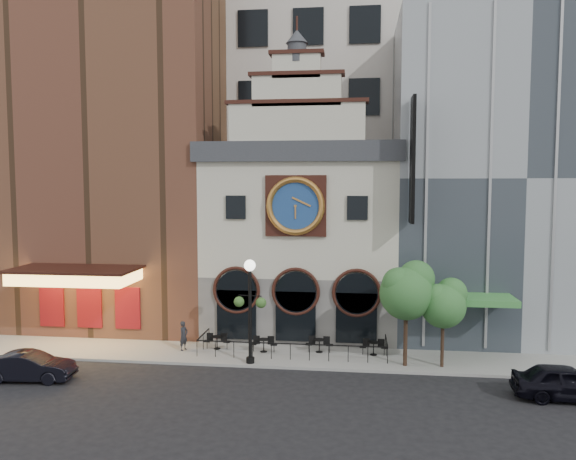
% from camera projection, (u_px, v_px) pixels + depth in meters
% --- Properties ---
extents(ground, '(120.00, 120.00, 0.00)m').
position_uv_depth(ground, '(288.00, 369.00, 29.79)').
color(ground, black).
rests_on(ground, ground).
extents(sidewalk, '(44.00, 5.00, 0.15)m').
position_uv_depth(sidewalk, '(293.00, 354.00, 32.26)').
color(sidewalk, gray).
rests_on(sidewalk, ground).
extents(clock_building, '(12.60, 8.78, 18.65)m').
position_uv_depth(clock_building, '(302.00, 232.00, 36.98)').
color(clock_building, '#605E5B').
rests_on(clock_building, ground).
extents(theater_building, '(14.00, 15.60, 25.00)m').
position_uv_depth(theater_building, '(125.00, 145.00, 40.19)').
color(theater_building, brown).
rests_on(theater_building, ground).
extents(retail_building, '(14.00, 14.40, 20.00)m').
position_uv_depth(retail_building, '(500.00, 179.00, 37.25)').
color(retail_building, gray).
rests_on(retail_building, ground).
extents(office_tower, '(20.00, 16.00, 40.00)m').
position_uv_depth(office_tower, '(316.00, 65.00, 47.92)').
color(office_tower, beige).
rests_on(office_tower, ground).
extents(cafe_railing, '(10.60, 2.60, 0.90)m').
position_uv_depth(cafe_railing, '(293.00, 345.00, 32.21)').
color(cafe_railing, black).
rests_on(cafe_railing, sidewalk).
extents(bistro_0, '(1.58, 0.68, 0.90)m').
position_uv_depth(bistro_0, '(217.00, 341.00, 32.95)').
color(bistro_0, black).
rests_on(bistro_0, sidewalk).
extents(bistro_1, '(1.58, 0.68, 0.90)m').
position_uv_depth(bistro_1, '(264.00, 344.00, 32.36)').
color(bistro_1, black).
rests_on(bistro_1, sidewalk).
extents(bistro_2, '(1.58, 0.68, 0.90)m').
position_uv_depth(bistro_2, '(319.00, 344.00, 32.30)').
color(bistro_2, black).
rests_on(bistro_2, sidewalk).
extents(bistro_3, '(1.58, 0.68, 0.90)m').
position_uv_depth(bistro_3, '(374.00, 347.00, 31.78)').
color(bistro_3, black).
rests_on(bistro_3, sidewalk).
extents(car_right, '(4.78, 2.03, 1.61)m').
position_uv_depth(car_right, '(566.00, 382.00, 25.58)').
color(car_right, black).
rests_on(car_right, ground).
extents(car_left, '(4.51, 1.98, 1.44)m').
position_uv_depth(car_left, '(29.00, 367.00, 28.06)').
color(car_left, black).
rests_on(car_left, ground).
extents(pedestrian, '(0.61, 0.73, 1.71)m').
position_uv_depth(pedestrian, '(184.00, 336.00, 32.69)').
color(pedestrian, black).
rests_on(pedestrian, sidewalk).
extents(lamppost, '(1.80, 0.69, 5.65)m').
position_uv_depth(lamppost, '(250.00, 299.00, 30.14)').
color(lamppost, black).
rests_on(lamppost, sidewalk).
extents(tree_left, '(2.93, 2.82, 5.64)m').
position_uv_depth(tree_left, '(407.00, 289.00, 29.69)').
color(tree_left, '#382619').
rests_on(tree_left, sidewalk).
extents(tree_right, '(2.46, 2.37, 4.74)m').
position_uv_depth(tree_right, '(444.00, 302.00, 29.55)').
color(tree_right, '#382619').
rests_on(tree_right, sidewalk).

